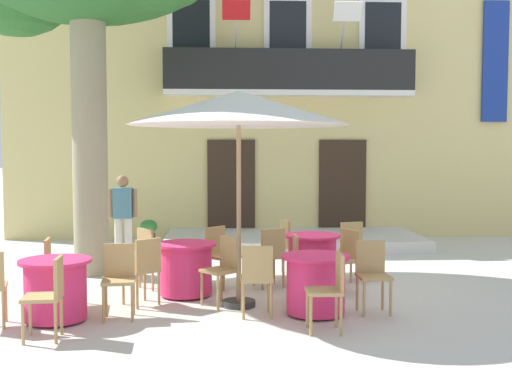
{
  "coord_description": "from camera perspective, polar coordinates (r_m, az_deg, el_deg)",
  "views": [
    {
      "loc": [
        -1.12,
        -9.71,
        2.09
      ],
      "look_at": [
        -0.46,
        1.89,
        1.3
      ],
      "focal_mm": 44.56,
      "sensor_mm": 36.0,
      "label": 1
    }
  ],
  "objects": [
    {
      "name": "ground_planter_left",
      "position": [
        13.58,
        -9.61,
        -3.57
      ],
      "size": [
        0.36,
        0.36,
        0.6
      ],
      "color": "#47423D",
      "rests_on": "ground"
    },
    {
      "name": "cafe_chair_near_tree_3",
      "position": [
        9.67,
        -9.39,
        -5.46
      ],
      "size": [
        0.56,
        0.56,
        0.91
      ],
      "color": "tan",
      "rests_on": "ground"
    },
    {
      "name": "cafe_chair_near_tree_0",
      "position": [
        8.63,
        -10.02,
        -6.6
      ],
      "size": [
        0.56,
        0.56,
        0.91
      ],
      "color": "tan",
      "rests_on": "ground"
    },
    {
      "name": "cafe_table_near_tree",
      "position": [
        9.14,
        -6.31,
        -6.85
      ],
      "size": [
        0.86,
        0.86,
        0.76
      ],
      "color": "#E52D66",
      "rests_on": "ground"
    },
    {
      "name": "entrance_step_platform",
      "position": [
        13.71,
        3.33,
        -4.36
      ],
      "size": [
        5.43,
        2.48,
        0.25
      ],
      "primitive_type": "cube",
      "color": "silver",
      "rests_on": "ground"
    },
    {
      "name": "cafe_chair_near_tree_1",
      "position": [
        8.58,
        -2.89,
        -6.61
      ],
      "size": [
        0.56,
        0.56,
        0.91
      ],
      "color": "tan",
      "rests_on": "ground"
    },
    {
      "name": "cafe_chair_far_side_1",
      "position": [
        8.33,
        10.39,
        -6.99
      ],
      "size": [
        0.42,
        0.42,
        0.91
      ],
      "color": "tan",
      "rests_on": "ground"
    },
    {
      "name": "cafe_chair_middle_0",
      "position": [
        9.57,
        1.3,
        -5.51
      ],
      "size": [
        0.51,
        0.51,
        0.91
      ],
      "color": "tan",
      "rests_on": "ground"
    },
    {
      "name": "ground_plane",
      "position": [
        10.0,
        3.3,
        -8.19
      ],
      "size": [
        120.0,
        120.0,
        0.0
      ],
      "primitive_type": "plane",
      "color": "beige"
    },
    {
      "name": "cafe_chair_front_2",
      "position": [
        7.38,
        -18.07,
        -8.53
      ],
      "size": [
        0.42,
        0.42,
        0.91
      ],
      "color": "tan",
      "rests_on": "ground"
    },
    {
      "name": "pedestrian_near_entrance",
      "position": [
        11.93,
        -11.85,
        -1.89
      ],
      "size": [
        0.53,
        0.22,
        1.61
      ],
      "color": "silver",
      "rests_on": "ground"
    },
    {
      "name": "cafe_chair_far_side_3",
      "position": [
        7.92,
        0.07,
        -7.48
      ],
      "size": [
        0.4,
        0.4,
        0.91
      ],
      "color": "tan",
      "rests_on": "ground"
    },
    {
      "name": "building_facade",
      "position": [
        16.85,
        2.11,
        9.54
      ],
      "size": [
        13.0,
        5.09,
        7.5
      ],
      "color": "#DBC67F",
      "rests_on": "ground"
    },
    {
      "name": "cafe_chair_far_side_2",
      "position": [
        8.81,
        4.24,
        -6.34
      ],
      "size": [
        0.41,
        0.41,
        0.91
      ],
      "color": "tan",
      "rests_on": "ground"
    },
    {
      "name": "cafe_umbrella",
      "position": [
        8.34,
        -1.57,
        7.46
      ],
      "size": [
        2.9,
        2.9,
        2.85
      ],
      "color": "#997A56",
      "rests_on": "ground"
    },
    {
      "name": "cafe_chair_middle_3",
      "position": [
        10.62,
        3.18,
        -4.57
      ],
      "size": [
        0.48,
        0.48,
        0.91
      ],
      "color": "tan",
      "rests_on": "ground"
    },
    {
      "name": "cafe_table_front",
      "position": [
        8.14,
        -17.55,
        -8.34
      ],
      "size": [
        0.86,
        0.86,
        0.76
      ],
      "color": "#E52D66",
      "rests_on": "ground"
    },
    {
      "name": "cafe_chair_far_side_0",
      "position": [
        7.37,
        6.72,
        -8.38
      ],
      "size": [
        0.41,
        0.41,
        0.91
      ],
      "color": "tan",
      "rests_on": "ground"
    },
    {
      "name": "cafe_chair_middle_2",
      "position": [
        10.32,
        8.81,
        -4.85
      ],
      "size": [
        0.48,
        0.48,
        0.91
      ],
      "color": "tan",
      "rests_on": "ground"
    },
    {
      "name": "cafe_chair_near_tree_2",
      "position": [
        9.66,
        -3.23,
        -5.41
      ],
      "size": [
        0.57,
        0.57,
        0.91
      ],
      "color": "tan",
      "rests_on": "ground"
    },
    {
      "name": "cafe_chair_front_0",
      "position": [
        8.86,
        -17.5,
        -6.45
      ],
      "size": [
        0.45,
        0.45,
        0.91
      ],
      "color": "tan",
      "rests_on": "ground"
    },
    {
      "name": "cafe_table_far_side",
      "position": [
        8.11,
        5.38,
        -8.22
      ],
      "size": [
        0.86,
        0.86,
        0.76
      ],
      "color": "#E52D66",
      "rests_on": "ground"
    },
    {
      "name": "cafe_table_middle",
      "position": [
        9.98,
        5.09,
        -5.93
      ],
      "size": [
        0.86,
        0.86,
        0.76
      ],
      "color": "#E52D66",
      "rests_on": "ground"
    },
    {
      "name": "cafe_chair_front_3",
      "position": [
        8.11,
        -12.2,
        -7.31
      ],
      "size": [
        0.43,
        0.43,
        0.91
      ],
      "color": "tan",
      "rests_on": "ground"
    },
    {
      "name": "cafe_chair_middle_1",
      "position": [
        9.39,
        8.03,
        -5.72
      ],
      "size": [
        0.53,
        0.53,
        0.91
      ],
      "color": "tan",
      "rests_on": "ground"
    }
  ]
}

